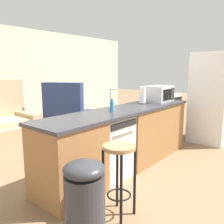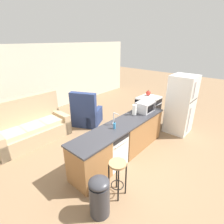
{
  "view_description": "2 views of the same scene",
  "coord_description": "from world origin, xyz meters",
  "px_view_note": "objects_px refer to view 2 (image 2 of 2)",
  "views": [
    {
      "loc": [
        -2.6,
        -2.03,
        1.46
      ],
      "look_at": [
        0.17,
        0.25,
        0.82
      ],
      "focal_mm": 38.0,
      "sensor_mm": 36.0,
      "label": 1
    },
    {
      "loc": [
        -2.8,
        -2.24,
        2.77
      ],
      "look_at": [
        0.65,
        0.76,
        0.83
      ],
      "focal_mm": 28.0,
      "sensor_mm": 36.0,
      "label": 2
    }
  ],
  "objects_px": {
    "dishwasher": "(111,148)",
    "soap_bottle": "(114,126)",
    "stove_range": "(148,109)",
    "bar_stool": "(118,172)",
    "refrigerator": "(181,105)",
    "microwave": "(145,107)",
    "couch": "(31,128)",
    "armchair": "(86,115)",
    "paper_towel_roll": "(134,110)",
    "trash_bin": "(99,196)",
    "kettle": "(148,93)"
  },
  "relations": [
    {
      "from": "dishwasher",
      "to": "soap_bottle",
      "type": "height_order",
      "value": "soap_bottle"
    },
    {
      "from": "stove_range",
      "to": "microwave",
      "type": "xyz_separation_m",
      "value": [
        -1.17,
        -0.55,
        0.59
      ]
    },
    {
      "from": "couch",
      "to": "armchair",
      "type": "bearing_deg",
      "value": -15.39
    },
    {
      "from": "stove_range",
      "to": "couch",
      "type": "distance_m",
      "value": 3.83
    },
    {
      "from": "dishwasher",
      "to": "bar_stool",
      "type": "bearing_deg",
      "value": -131.49
    },
    {
      "from": "stove_range",
      "to": "armchair",
      "type": "relative_size",
      "value": 0.75
    },
    {
      "from": "bar_stool",
      "to": "trash_bin",
      "type": "xyz_separation_m",
      "value": [
        -0.5,
        -0.03,
        -0.16
      ]
    },
    {
      "from": "refrigerator",
      "to": "soap_bottle",
      "type": "height_order",
      "value": "refrigerator"
    },
    {
      "from": "refrigerator",
      "to": "couch",
      "type": "bearing_deg",
      "value": 137.93
    },
    {
      "from": "stove_range",
      "to": "paper_towel_roll",
      "type": "xyz_separation_m",
      "value": [
        -1.57,
        -0.46,
        0.59
      ]
    },
    {
      "from": "dishwasher",
      "to": "kettle",
      "type": "bearing_deg",
      "value": 13.78
    },
    {
      "from": "armchair",
      "to": "bar_stool",
      "type": "bearing_deg",
      "value": -120.62
    },
    {
      "from": "paper_towel_roll",
      "to": "couch",
      "type": "bearing_deg",
      "value": 126.64
    },
    {
      "from": "microwave",
      "to": "soap_bottle",
      "type": "xyz_separation_m",
      "value": [
        -1.33,
        -0.01,
        -0.07
      ]
    },
    {
      "from": "dishwasher",
      "to": "bar_stool",
      "type": "xyz_separation_m",
      "value": [
        -0.6,
        -0.68,
        0.11
      ]
    },
    {
      "from": "dishwasher",
      "to": "soap_bottle",
      "type": "relative_size",
      "value": 4.77
    },
    {
      "from": "dishwasher",
      "to": "trash_bin",
      "type": "relative_size",
      "value": 1.14
    },
    {
      "from": "dishwasher",
      "to": "bar_stool",
      "type": "distance_m",
      "value": 0.92
    },
    {
      "from": "microwave",
      "to": "kettle",
      "type": "distance_m",
      "value": 1.5
    },
    {
      "from": "refrigerator",
      "to": "microwave",
      "type": "distance_m",
      "value": 1.3
    },
    {
      "from": "soap_bottle",
      "to": "trash_bin",
      "type": "height_order",
      "value": "soap_bottle"
    },
    {
      "from": "soap_bottle",
      "to": "couch",
      "type": "xyz_separation_m",
      "value": [
        -0.83,
        2.46,
        -0.58
      ]
    },
    {
      "from": "stove_range",
      "to": "armchair",
      "type": "distance_m",
      "value": 2.17
    },
    {
      "from": "paper_towel_roll",
      "to": "soap_bottle",
      "type": "bearing_deg",
      "value": -173.88
    },
    {
      "from": "microwave",
      "to": "paper_towel_roll",
      "type": "relative_size",
      "value": 1.77
    },
    {
      "from": "microwave",
      "to": "couch",
      "type": "xyz_separation_m",
      "value": [
        -2.15,
        2.45,
        -0.65
      ]
    },
    {
      "from": "stove_range",
      "to": "bar_stool",
      "type": "xyz_separation_m",
      "value": [
        -3.2,
        -1.23,
        0.08
      ]
    },
    {
      "from": "refrigerator",
      "to": "couch",
      "type": "distance_m",
      "value": 4.51
    },
    {
      "from": "dishwasher",
      "to": "couch",
      "type": "bearing_deg",
      "value": 106.49
    },
    {
      "from": "refrigerator",
      "to": "kettle",
      "type": "distance_m",
      "value": 1.24
    },
    {
      "from": "microwave",
      "to": "bar_stool",
      "type": "distance_m",
      "value": 2.2
    },
    {
      "from": "microwave",
      "to": "trash_bin",
      "type": "relative_size",
      "value": 0.68
    },
    {
      "from": "dishwasher",
      "to": "stove_range",
      "type": "bearing_deg",
      "value": 11.91
    },
    {
      "from": "dishwasher",
      "to": "trash_bin",
      "type": "distance_m",
      "value": 1.31
    },
    {
      "from": "kettle",
      "to": "paper_towel_roll",
      "type": "bearing_deg",
      "value": -161.31
    },
    {
      "from": "microwave",
      "to": "couch",
      "type": "bearing_deg",
      "value": 131.29
    },
    {
      "from": "dishwasher",
      "to": "microwave",
      "type": "relative_size",
      "value": 1.68
    },
    {
      "from": "microwave",
      "to": "couch",
      "type": "relative_size",
      "value": 0.25
    },
    {
      "from": "stove_range",
      "to": "trash_bin",
      "type": "bearing_deg",
      "value": -161.21
    },
    {
      "from": "soap_bottle",
      "to": "couch",
      "type": "relative_size",
      "value": 0.09
    },
    {
      "from": "trash_bin",
      "to": "armchair",
      "type": "xyz_separation_m",
      "value": [
        2.08,
        2.7,
        -0.03
      ]
    },
    {
      "from": "stove_range",
      "to": "bar_stool",
      "type": "height_order",
      "value": "stove_range"
    },
    {
      "from": "kettle",
      "to": "couch",
      "type": "relative_size",
      "value": 0.1
    },
    {
      "from": "couch",
      "to": "armchair",
      "type": "height_order",
      "value": "couch"
    },
    {
      "from": "dishwasher",
      "to": "paper_towel_roll",
      "type": "distance_m",
      "value": 1.2
    },
    {
      "from": "kettle",
      "to": "armchair",
      "type": "xyz_separation_m",
      "value": [
        -1.79,
        1.31,
        -0.64
      ]
    },
    {
      "from": "stove_range",
      "to": "soap_bottle",
      "type": "bearing_deg",
      "value": -167.42
    },
    {
      "from": "soap_bottle",
      "to": "trash_bin",
      "type": "distance_m",
      "value": 1.52
    },
    {
      "from": "soap_bottle",
      "to": "kettle",
      "type": "xyz_separation_m",
      "value": [
        2.67,
        0.69,
        0.01
      ]
    },
    {
      "from": "microwave",
      "to": "armchair",
      "type": "distance_m",
      "value": 2.15
    }
  ]
}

